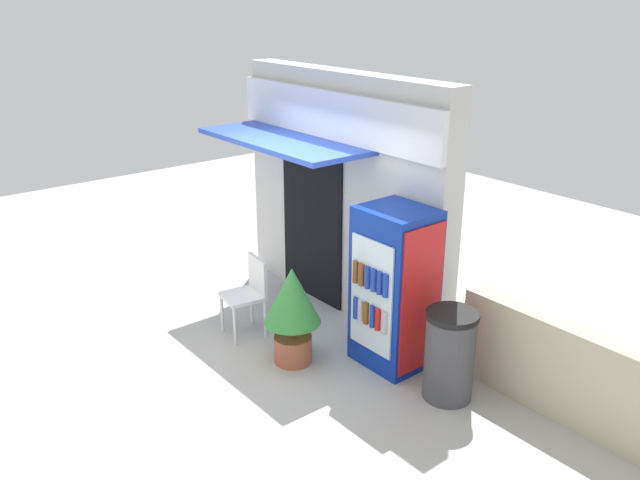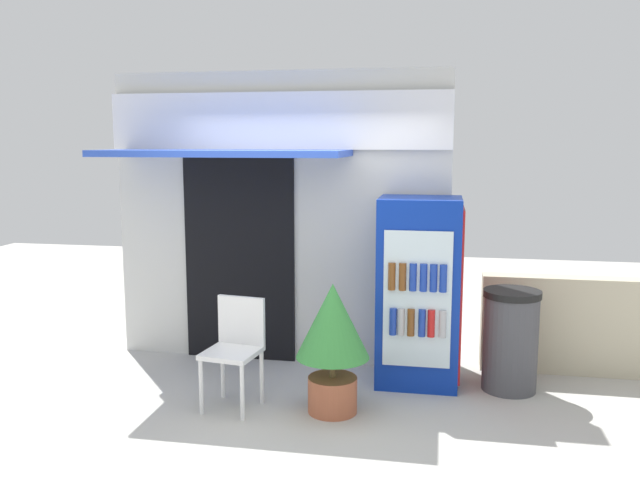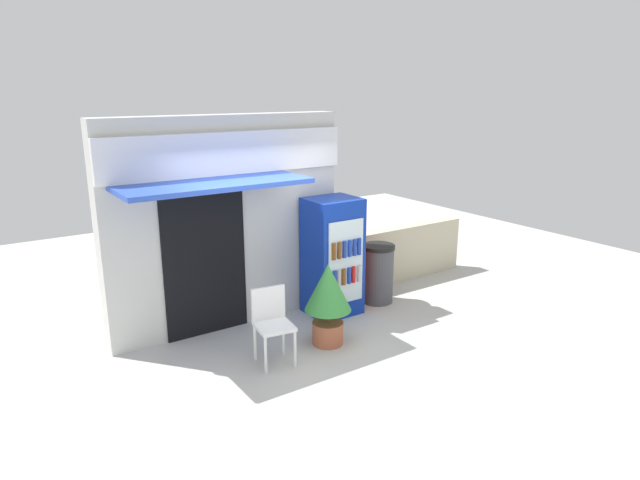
% 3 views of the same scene
% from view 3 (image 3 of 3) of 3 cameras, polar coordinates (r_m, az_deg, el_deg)
% --- Properties ---
extents(ground, '(16.00, 16.00, 0.00)m').
position_cam_3_polar(ground, '(6.93, -0.75, -12.35)').
color(ground, beige).
extents(storefront_building, '(3.38, 1.22, 2.90)m').
position_cam_3_polar(storefront_building, '(7.57, -9.73, 2.08)').
color(storefront_building, silver).
rests_on(storefront_building, ground).
extents(drink_cooler, '(0.76, 0.70, 1.73)m').
position_cam_3_polar(drink_cooler, '(8.02, 1.37, -1.72)').
color(drink_cooler, '#0C2D9E').
rests_on(drink_cooler, ground).
extents(plastic_chair, '(0.49, 0.49, 0.92)m').
position_cam_3_polar(plastic_chair, '(6.73, -5.02, -8.17)').
color(plastic_chair, white).
rests_on(plastic_chair, ground).
extents(potted_plant_near_shop, '(0.61, 0.61, 1.09)m').
position_cam_3_polar(potted_plant_near_shop, '(7.09, 0.82, -5.78)').
color(potted_plant_near_shop, '#AD5B3D').
rests_on(potted_plant_near_shop, ground).
extents(trash_bin, '(0.51, 0.51, 0.92)m').
position_cam_3_polar(trash_bin, '(8.59, 5.99, -3.44)').
color(trash_bin, '#47474C').
rests_on(trash_bin, ground).
extents(stone_boundary_wall, '(2.52, 0.23, 0.94)m').
position_cam_3_polar(stone_boundary_wall, '(9.65, 8.50, -1.33)').
color(stone_boundary_wall, beige).
rests_on(stone_boundary_wall, ground).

